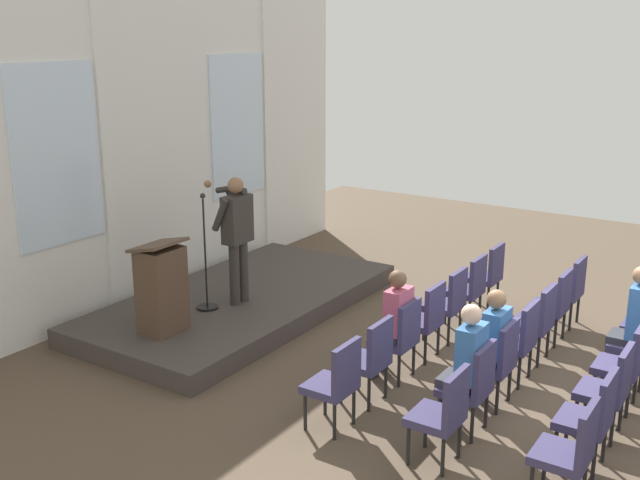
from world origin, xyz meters
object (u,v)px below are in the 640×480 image
(chair_r2_c4, at_px, (639,339))
(audience_r1_c2, at_px, (490,341))
(chair_r0_c3, at_px, (426,316))
(chair_r0_c6, at_px, (488,272))
(chair_r0_c1, at_px, (370,356))
(chair_r0_c4, at_px, (449,300))
(chair_r1_c1, at_px, (472,383))
(chair_r1_c4, at_px, (538,318))
(chair_r2_c1, at_px, (592,415))
(chair_r0_c5, at_px, (469,286))
(lectern, at_px, (162,288))
(chair_r1_c2, at_px, (497,358))
(chair_r2_c3, at_px, (626,361))
(audience_r1_c1, at_px, (465,361))
(speaker, at_px, (236,231))
(audience_r2_c4, at_px, (634,319))
(chair_r0_c2, at_px, (400,335))
(chair_r1_c5, at_px, (554,302))
(chair_r2_c0, at_px, (571,448))
(audience_r0_c2, at_px, (394,318))
(chair_r1_c6, at_px, (569,287))
(chair_r1_c3, at_px, (519,337))
(chair_r2_c2, at_px, (610,386))
(chair_r0_c0, at_px, (337,380))
(mic_stand, at_px, (206,284))
(chair_r1_c0, at_px, (443,411))

(chair_r2_c4, bearing_deg, audience_r1_c2, 137.65)
(chair_r0_c3, bearing_deg, chair_r0_c6, 0.00)
(chair_r0_c1, relative_size, chair_r0_c4, 1.00)
(chair_r1_c1, bearing_deg, chair_r1_c4, 0.00)
(audience_r1_c2, xyz_separation_m, chair_r2_c1, (-0.66, -1.21, -0.18))
(chair_r0_c5, height_order, chair_r2_c1, same)
(lectern, relative_size, chair_r1_c2, 1.23)
(chair_r0_c1, height_order, chair_r2_c3, same)
(chair_r0_c5, distance_m, audience_r1_c1, 2.87)
(chair_r2_c4, bearing_deg, speaker, 100.86)
(audience_r2_c4, bearing_deg, chair_r0_c2, 121.41)
(chair_r1_c2, xyz_separation_m, chair_r1_c5, (1.99, 0.00, 0.00))
(audience_r1_c1, bearing_deg, chair_r2_c0, -118.81)
(audience_r0_c2, relative_size, chair_r2_c1, 1.36)
(chair_r1_c6, height_order, chair_r2_c1, same)
(speaker, bearing_deg, chair_r2_c4, -79.14)
(speaker, xyz_separation_m, audience_r0_c2, (-0.39, -2.56, -0.54))
(chair_r1_c3, bearing_deg, chair_r2_c2, -120.51)
(lectern, xyz_separation_m, chair_r0_c0, (-0.44, -2.77, -0.28))
(speaker, height_order, chair_r1_c4, speaker)
(lectern, bearing_deg, audience_r0_c2, -71.68)
(chair_r0_c4, distance_m, chair_r2_c4, 2.26)
(chair_r0_c2, relative_size, chair_r2_c2, 1.00)
(audience_r0_c2, distance_m, audience_r2_c4, 2.62)
(audience_r0_c2, height_order, chair_r0_c6, audience_r0_c2)
(mic_stand, relative_size, chair_r2_c1, 1.65)
(speaker, xyz_separation_m, audience_r1_c1, (-1.06, -3.69, -0.52))
(chair_r1_c2, relative_size, chair_r2_c1, 1.00)
(chair_r2_c4, bearing_deg, chair_r2_c1, 180.00)
(audience_r0_c2, xyz_separation_m, chair_r1_c3, (0.66, -1.21, -0.18))
(chair_r0_c1, distance_m, chair_r1_c6, 3.51)
(speaker, xyz_separation_m, chair_r2_c0, (-1.72, -4.90, -0.72))
(chair_r0_c1, height_order, chair_r1_c6, same)
(chair_r0_c0, bearing_deg, chair_r1_c2, -40.31)
(chair_r0_c1, height_order, chair_r1_c0, same)
(chair_r2_c4, bearing_deg, chair_r1_c3, 120.51)
(lectern, bearing_deg, chair_r1_c2, -77.15)
(chair_r0_c0, bearing_deg, chair_r1_c5, -18.75)
(mic_stand, bearing_deg, chair_r2_c1, -97.21)
(chair_r1_c3, xyz_separation_m, chair_r2_c4, (0.66, -1.13, 0.00))
(audience_r1_c2, height_order, chair_r1_c5, audience_r1_c2)
(chair_r1_c4, distance_m, chair_r1_c6, 1.33)
(chair_r0_c0, bearing_deg, audience_r2_c4, -39.31)
(lectern, distance_m, audience_r1_c1, 3.82)
(mic_stand, xyz_separation_m, chair_r0_c6, (2.68, -2.83, -0.06))
(speaker, relative_size, chair_r0_c6, 1.82)
(chair_r0_c2, relative_size, chair_r1_c2, 1.00)
(chair_r0_c1, bearing_deg, chair_r1_c6, -18.75)
(lectern, distance_m, chair_r0_c0, 2.82)
(chair_r1_c3, bearing_deg, audience_r1_c2, 172.82)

